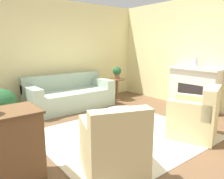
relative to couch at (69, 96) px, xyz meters
The scene contains 13 objects.
ground_plane 2.24m from the couch, 91.42° to the right, with size 16.00×16.00×0.00m, color brown.
wall_back 1.27m from the couch, 94.82° to the left, with size 9.63×0.12×2.80m.
wall_right 3.62m from the couch, 40.01° to the right, with size 0.12×9.28×2.80m.
rug 2.24m from the couch, 91.42° to the right, with size 2.82×2.48×0.01m.
couch is the anchor object (origin of this frame).
armchair_left 3.23m from the couch, 107.79° to the right, with size 0.94×0.97×0.93m.
armchair_right 3.20m from the couch, 74.09° to the right, with size 0.94×0.97×0.93m.
ottoman_table 2.09m from the couch, 88.32° to the right, with size 0.76×0.76×0.40m.
side_table 1.51m from the couch, ahead, with size 0.46×0.46×0.64m.
fireplace 3.19m from the couch, 40.94° to the right, with size 0.44×1.34×1.08m.
vase_mantel_near 3.28m from the couch, 41.13° to the right, with size 0.18×0.18×0.25m.
potted_plant_on_side_table 1.60m from the couch, ahead, with size 0.25×0.25×0.37m.
potted_plant_floor 1.65m from the couch, behind, with size 0.60×0.60×0.74m.
Camera 1 is at (-2.51, -2.80, 1.64)m, focal length 35.00 mm.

